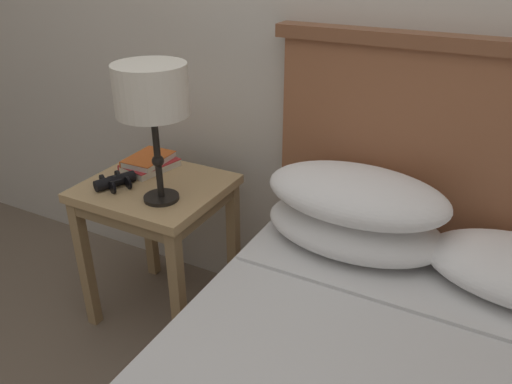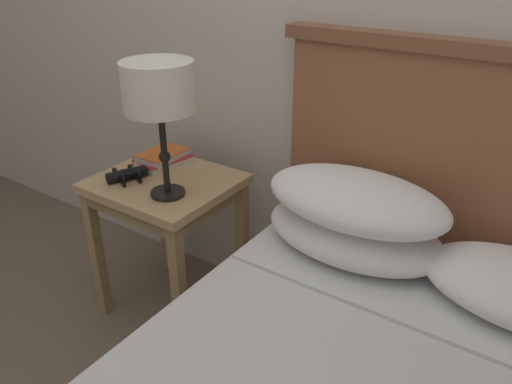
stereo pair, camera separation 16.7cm
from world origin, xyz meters
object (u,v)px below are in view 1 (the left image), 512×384
at_px(book_on_nightstand, 150,165).
at_px(book_stacked_on_top, 148,159).
at_px(nightstand, 157,205).
at_px(table_lamp, 151,94).
at_px(binoculars_pair, 115,181).

relative_size(book_on_nightstand, book_stacked_on_top, 1.20).
relative_size(nightstand, table_lamp, 1.27).
height_order(book_on_nightstand, book_stacked_on_top, book_stacked_on_top).
height_order(nightstand, book_on_nightstand, book_on_nightstand).
xyz_separation_m(book_stacked_on_top, binoculars_pair, (-0.01, -0.19, -0.02)).
relative_size(table_lamp, book_stacked_on_top, 2.47).
bearing_deg(table_lamp, binoculars_pair, 178.98).
xyz_separation_m(book_on_nightstand, binoculars_pair, (-0.01, -0.19, 0.01)).
bearing_deg(table_lamp, book_on_nightstand, 136.77).
bearing_deg(table_lamp, book_stacked_on_top, 137.54).
distance_m(nightstand, book_on_nightstand, 0.19).
xyz_separation_m(table_lamp, book_stacked_on_top, (-0.22, 0.20, -0.35)).
relative_size(book_stacked_on_top, binoculars_pair, 1.23).
height_order(nightstand, book_stacked_on_top, book_stacked_on_top).
distance_m(nightstand, book_stacked_on_top, 0.21).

